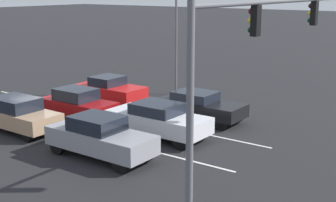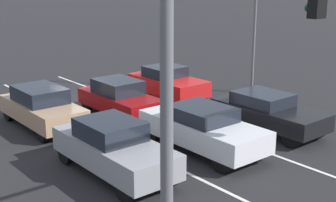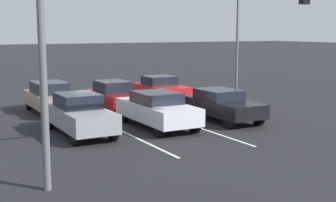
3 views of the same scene
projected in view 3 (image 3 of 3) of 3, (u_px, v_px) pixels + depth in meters
ground_plane at (94, 103)px, 27.26m from camera, size 240.00×240.00×0.00m
lane_stripe_left_divider at (144, 109)px, 25.13m from camera, size 0.12×18.69×0.01m
lane_stripe_center_divider at (86, 114)px, 23.59m from camera, size 0.12×18.69×0.01m
car_gray_rightlane_front at (79, 114)px, 18.95m from camera, size 1.76×4.58×1.67m
car_silver_midlane_front at (157, 109)px, 20.33m from camera, size 1.90×4.75×1.56m
car_black_leftlane_front at (222, 104)px, 21.88m from camera, size 1.86×4.49×1.45m
car_maroon_midlane_second at (114, 95)px, 24.92m from camera, size 1.75×4.15×1.53m
car_red_leftlane_second at (161, 89)px, 27.15m from camera, size 1.93×4.02×1.57m
car_tan_rightlane_second at (50, 97)px, 23.95m from camera, size 1.79×4.41×1.59m
traffic_signal_gantry at (174, 7)px, 13.54m from camera, size 12.32×0.37×6.42m
street_lamp_left_shoulder at (235, 17)px, 26.81m from camera, size 2.04×0.24×8.68m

